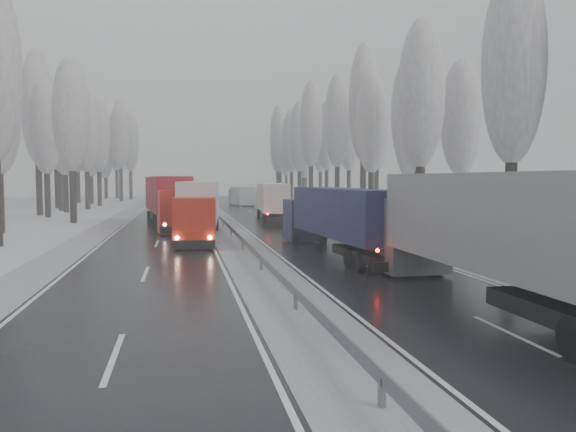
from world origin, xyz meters
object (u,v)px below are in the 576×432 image
object	(u,v)px
truck_red_red	(168,198)
truck_grey_tarp	(493,229)
truck_red_white	(200,205)
truck_blue_box	(337,216)
truck_cream_box	(271,199)
box_truck_distant	(241,196)

from	to	relation	value
truck_red_red	truck_grey_tarp	bearing A→B (deg)	-78.22
truck_grey_tarp	truck_red_white	size ratio (longest dim) A/B	1.09
truck_blue_box	truck_red_red	size ratio (longest dim) A/B	0.84
truck_grey_tarp	truck_red_red	distance (m)	35.25
truck_blue_box	truck_cream_box	xyz separation A→B (m)	(0.30, 25.30, 0.04)
truck_red_red	box_truck_distant	bearing A→B (deg)	68.22
truck_grey_tarp	box_truck_distant	world-z (taller)	truck_grey_tarp
truck_cream_box	truck_red_white	distance (m)	16.37
truck_grey_tarp	truck_blue_box	world-z (taller)	truck_grey_tarp
truck_blue_box	box_truck_distant	world-z (taller)	truck_blue_box
box_truck_distant	truck_red_red	size ratio (longest dim) A/B	0.47
truck_grey_tarp	truck_cream_box	xyz separation A→B (m)	(-1.25, 38.80, -0.38)
truck_grey_tarp	truck_red_red	xyz separation A→B (m)	(-11.28, 33.40, 0.01)
truck_red_white	truck_grey_tarp	bearing A→B (deg)	-65.47
truck_blue_box	box_truck_distant	size ratio (longest dim) A/B	1.77
truck_grey_tarp	box_truck_distant	xyz separation A→B (m)	(-0.63, 73.41, -1.07)
truck_grey_tarp	truck_cream_box	world-z (taller)	truck_grey_tarp
truck_grey_tarp	truck_red_white	world-z (taller)	truck_grey_tarp
box_truck_distant	truck_blue_box	bearing A→B (deg)	-98.81
truck_grey_tarp	truck_cream_box	distance (m)	38.82
box_truck_distant	truck_red_white	world-z (taller)	truck_red_white
box_truck_distant	truck_red_red	distance (m)	41.42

